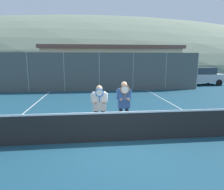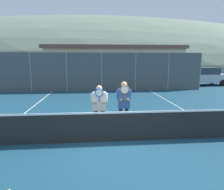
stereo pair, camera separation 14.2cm
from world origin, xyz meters
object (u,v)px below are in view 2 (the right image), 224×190
(car_far_left, at_px, (45,77))
(car_left_of_center, at_px, (98,76))
(car_right_of_center, at_px, (203,76))
(player_leftmost, at_px, (99,105))
(car_center, at_px, (152,77))
(player_center_left, at_px, (124,102))

(car_far_left, height_order, car_left_of_center, car_left_of_center)
(car_right_of_center, bearing_deg, car_left_of_center, 179.56)
(car_far_left, height_order, car_right_of_center, car_far_left)
(player_leftmost, bearing_deg, car_far_left, 111.33)
(car_left_of_center, bearing_deg, car_far_left, 179.02)
(car_center, bearing_deg, player_center_left, -110.69)
(car_center, bearing_deg, car_left_of_center, 178.74)
(player_center_left, distance_m, car_right_of_center, 15.63)
(player_center_left, xyz_separation_m, car_far_left, (-5.71, 12.33, -0.16))
(player_leftmost, xyz_separation_m, player_center_left, (0.88, 0.03, 0.05))
(car_left_of_center, bearing_deg, car_right_of_center, -0.44)
(player_center_left, xyz_separation_m, car_right_of_center, (9.81, 12.16, -0.19))
(car_left_of_center, relative_size, car_right_of_center, 1.01)
(car_left_of_center, height_order, car_right_of_center, car_left_of_center)
(car_far_left, height_order, car_center, car_far_left)
(car_left_of_center, bearing_deg, car_center, -1.26)
(player_leftmost, distance_m, player_center_left, 0.88)
(car_far_left, bearing_deg, player_center_left, -65.15)
(car_right_of_center, bearing_deg, car_center, -179.62)
(car_far_left, distance_m, car_right_of_center, 15.52)
(player_center_left, height_order, car_right_of_center, player_center_left)
(player_leftmost, bearing_deg, player_center_left, 2.02)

